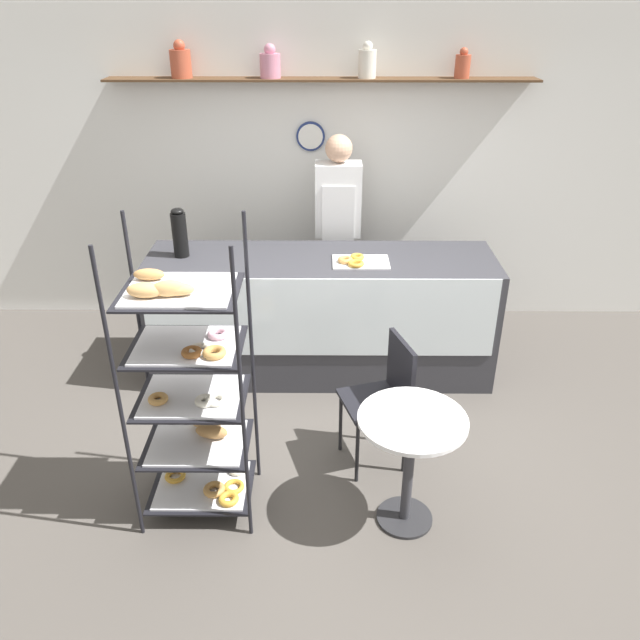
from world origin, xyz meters
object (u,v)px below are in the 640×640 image
object	(u,v)px
cafe_chair	(386,390)
coffee_carafe	(180,233)
cafe_table	(410,446)
person_worker	(338,229)
donut_tray_counter	(357,261)
pastry_rack	(193,392)

from	to	relation	value
cafe_chair	coffee_carafe	distance (m)	1.99
cafe_chair	coffee_carafe	size ratio (longest dim) A/B	2.34
cafe_chair	coffee_carafe	bearing A→B (deg)	-145.61
cafe_table	cafe_chair	size ratio (longest dim) A/B	0.84
cafe_chair	person_worker	bearing A→B (deg)	171.62
cafe_table	person_worker	bearing A→B (deg)	98.98
person_worker	donut_tray_counter	bearing A→B (deg)	-80.14
person_worker	donut_tray_counter	distance (m)	0.75
cafe_table	donut_tray_counter	xyz separation A→B (m)	(-0.24, 1.58, 0.45)
cafe_table	cafe_chair	xyz separation A→B (m)	(-0.08, 0.55, -0.00)
pastry_rack	donut_tray_counter	size ratio (longest dim) A/B	4.20
person_worker	cafe_table	world-z (taller)	person_worker
pastry_rack	person_worker	distance (m)	2.35
pastry_rack	cafe_table	world-z (taller)	pastry_rack
person_worker	cafe_table	xyz separation A→B (m)	(0.37, -2.31, -0.44)
pastry_rack	donut_tray_counter	xyz separation A→B (m)	(0.97, 1.45, 0.18)
pastry_rack	person_worker	world-z (taller)	same
cafe_chair	donut_tray_counter	bearing A→B (deg)	171.04
cafe_table	coffee_carafe	size ratio (longest dim) A/B	1.96
person_worker	coffee_carafe	size ratio (longest dim) A/B	4.69
pastry_rack	person_worker	size ratio (longest dim) A/B	1.00
person_worker	cafe_table	distance (m)	2.38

